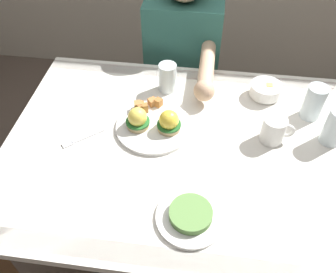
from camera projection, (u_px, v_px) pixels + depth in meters
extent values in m
plane|color=brown|center=(176.00, 246.00, 1.74)|extent=(6.00, 6.00, 0.00)
cube|color=white|center=(180.00, 148.00, 1.21)|extent=(1.20, 0.90, 0.03)
cube|color=#B23838|center=(163.00, 258.00, 0.93)|extent=(1.20, 0.06, 0.00)
cube|color=#B23838|center=(190.00, 75.00, 1.48)|extent=(1.20, 0.06, 0.00)
cube|color=brown|center=(80.00, 127.00, 1.81)|extent=(0.06, 0.06, 0.71)
cube|color=brown|center=(300.00, 149.00, 1.71)|extent=(0.06, 0.06, 0.71)
cylinder|color=white|center=(154.00, 127.00, 1.26)|extent=(0.27, 0.27, 0.01)
cylinder|color=tan|center=(138.00, 124.00, 1.24)|extent=(0.08, 0.08, 0.02)
cylinder|color=#286B2D|center=(138.00, 121.00, 1.24)|extent=(0.08, 0.08, 0.01)
sphere|color=#F7DB56|center=(137.00, 117.00, 1.22)|extent=(0.07, 0.07, 0.07)
cylinder|color=tan|center=(169.00, 127.00, 1.23)|extent=(0.08, 0.08, 0.02)
cylinder|color=#236028|center=(169.00, 124.00, 1.23)|extent=(0.08, 0.08, 0.01)
sphere|color=yellow|center=(169.00, 120.00, 1.21)|extent=(0.07, 0.07, 0.07)
cube|color=#AD7038|center=(158.00, 102.00, 1.31)|extent=(0.03, 0.03, 0.03)
cube|color=#AD7038|center=(145.00, 108.00, 1.29)|extent=(0.03, 0.03, 0.03)
cube|color=#AD7038|center=(140.00, 106.00, 1.30)|extent=(0.03, 0.03, 0.03)
cube|color=#B77A42|center=(140.00, 108.00, 1.29)|extent=(0.03, 0.03, 0.03)
cube|color=#B77A42|center=(138.00, 106.00, 1.30)|extent=(0.03, 0.03, 0.04)
cube|color=#B77A42|center=(153.00, 102.00, 1.32)|extent=(0.04, 0.04, 0.03)
cylinder|color=white|center=(264.00, 95.00, 1.38)|extent=(0.10, 0.10, 0.01)
cylinder|color=white|center=(266.00, 90.00, 1.36)|extent=(0.12, 0.12, 0.04)
cube|color=#F4A85B|center=(272.00, 92.00, 1.35)|extent=(0.04, 0.04, 0.03)
cube|color=#B7E093|center=(261.00, 83.00, 1.37)|extent=(0.03, 0.03, 0.02)
cube|color=#F4A85B|center=(265.00, 87.00, 1.37)|extent=(0.03, 0.03, 0.02)
cube|color=#EA6B70|center=(269.00, 89.00, 1.37)|extent=(0.03, 0.03, 0.02)
cube|color=#F4A85B|center=(261.00, 90.00, 1.36)|extent=(0.03, 0.03, 0.02)
cube|color=#F4DB66|center=(260.00, 92.00, 1.36)|extent=(0.03, 0.03, 0.02)
cube|color=#F4DB66|center=(264.00, 91.00, 1.34)|extent=(0.03, 0.03, 0.02)
cube|color=#F4DB66|center=(269.00, 87.00, 1.35)|extent=(0.02, 0.02, 0.02)
cylinder|color=white|center=(273.00, 130.00, 1.19)|extent=(0.08, 0.08, 0.09)
cylinder|color=black|center=(276.00, 121.00, 1.16)|extent=(0.07, 0.07, 0.01)
torus|color=white|center=(286.00, 131.00, 1.18)|extent=(0.06, 0.02, 0.06)
cube|color=silver|center=(88.00, 135.00, 1.23)|extent=(0.10, 0.09, 0.00)
cube|color=silver|center=(67.00, 144.00, 1.21)|extent=(0.04, 0.04, 0.00)
cylinder|color=silver|center=(168.00, 78.00, 1.37)|extent=(0.07, 0.07, 0.11)
cylinder|color=silver|center=(168.00, 80.00, 1.38)|extent=(0.06, 0.06, 0.09)
cylinder|color=silver|center=(314.00, 102.00, 1.26)|extent=(0.07, 0.07, 0.13)
cylinder|color=silver|center=(312.00, 106.00, 1.27)|extent=(0.06, 0.06, 0.09)
cylinder|color=silver|center=(335.00, 127.00, 1.17)|extent=(0.07, 0.07, 0.13)
cylinder|color=silver|center=(334.00, 131.00, 1.19)|extent=(0.06, 0.06, 0.10)
cylinder|color=white|center=(190.00, 217.00, 1.01)|extent=(0.20, 0.20, 0.01)
cylinder|color=#66934C|center=(191.00, 214.00, 1.00)|extent=(0.12, 0.12, 0.02)
cylinder|color=#33333D|center=(162.00, 134.00, 1.95)|extent=(0.11, 0.11, 0.45)
cylinder|color=#33333D|center=(194.00, 138.00, 1.94)|extent=(0.11, 0.11, 0.45)
cube|color=#2D665B|center=(183.00, 51.00, 1.67)|extent=(0.34, 0.20, 0.50)
cylinder|color=#DBAD89|center=(207.00, 67.00, 1.41)|extent=(0.06, 0.30, 0.06)
sphere|color=#DBAD89|center=(204.00, 91.00, 1.31)|extent=(0.08, 0.08, 0.08)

